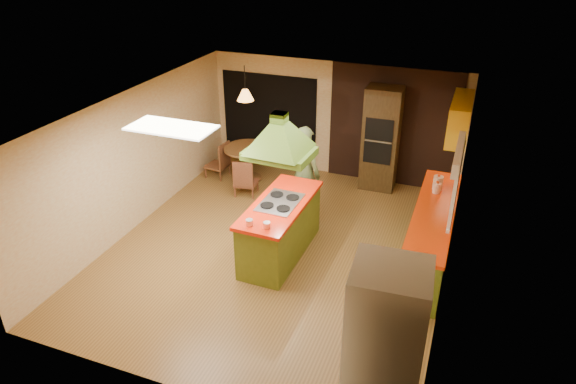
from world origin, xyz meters
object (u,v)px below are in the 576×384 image
at_px(dining_table, 248,157).
at_px(canister_large, 438,183).
at_px(refrigerator, 384,343).
at_px(kitchen_island, 280,228).
at_px(wall_oven, 381,139).
at_px(man, 304,173).

relative_size(dining_table, canister_large, 4.07).
bearing_deg(refrigerator, dining_table, 124.46).
bearing_deg(kitchen_island, dining_table, 126.45).
relative_size(kitchen_island, refrigerator, 1.02).
xyz_separation_m(kitchen_island, wall_oven, (1.01, 3.09, 0.58)).
relative_size(man, refrigerator, 0.93).
bearing_deg(canister_large, man, -175.92).
height_order(refrigerator, wall_oven, wall_oven).
bearing_deg(canister_large, refrigerator, -91.73).
xyz_separation_m(refrigerator, canister_large, (0.12, 4.02, 0.07)).
relative_size(kitchen_island, canister_large, 8.13).
bearing_deg(dining_table, refrigerator, -51.68).
bearing_deg(man, canister_large, -160.03).
xyz_separation_m(kitchen_island, dining_table, (-1.70, 2.42, 0.03)).
bearing_deg(man, kitchen_island, 108.03).
height_order(man, wall_oven, wall_oven).
distance_m(kitchen_island, dining_table, 2.96).
height_order(man, dining_table, man).
distance_m(refrigerator, canister_large, 4.02).
xyz_separation_m(kitchen_island, refrigerator, (2.19, -2.51, 0.48)).
bearing_deg(wall_oven, man, -122.28).
bearing_deg(wall_oven, canister_large, -51.49).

